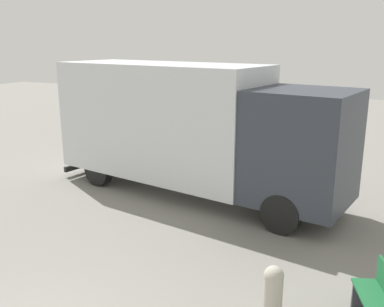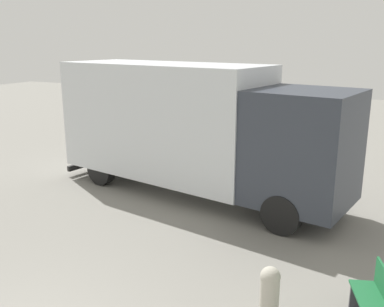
# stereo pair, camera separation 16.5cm
# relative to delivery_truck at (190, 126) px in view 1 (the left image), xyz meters

# --- Properties ---
(delivery_truck) EXTENTS (8.28, 3.55, 3.42)m
(delivery_truck) POSITION_rel_delivery_truck_xyz_m (0.00, 0.00, 0.00)
(delivery_truck) COLOR silver
(delivery_truck) RESTS_ON ground
(bollard_near_bench) EXTENTS (0.30, 0.30, 0.83)m
(bollard_near_bench) POSITION_rel_delivery_truck_xyz_m (3.38, -4.40, -1.40)
(bollard_near_bench) COLOR #B2AD9E
(bollard_near_bench) RESTS_ON ground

